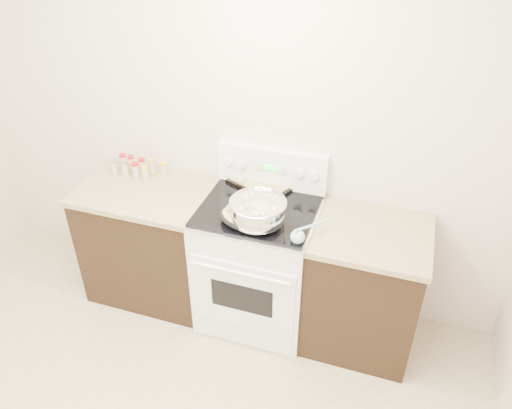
% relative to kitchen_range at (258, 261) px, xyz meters
% --- Properties ---
extents(room_shell, '(4.10, 3.60, 2.75)m').
position_rel_kitchen_range_xyz_m(room_shell, '(-0.35, -1.42, 1.21)').
color(room_shell, beige).
rests_on(room_shell, ground).
extents(counter_left, '(0.93, 0.67, 0.92)m').
position_rel_kitchen_range_xyz_m(counter_left, '(-0.83, 0.01, -0.03)').
color(counter_left, black).
rests_on(counter_left, ground).
extents(counter_right, '(0.73, 0.67, 0.92)m').
position_rel_kitchen_range_xyz_m(counter_right, '(0.73, 0.01, -0.03)').
color(counter_right, black).
rests_on(counter_right, ground).
extents(kitchen_range, '(0.78, 0.73, 1.22)m').
position_rel_kitchen_range_xyz_m(kitchen_range, '(0.00, 0.00, 0.00)').
color(kitchen_range, white).
rests_on(kitchen_range, ground).
extents(mixing_bowl, '(0.45, 0.45, 0.21)m').
position_rel_kitchen_range_xyz_m(mixing_bowl, '(0.05, -0.17, 0.53)').
color(mixing_bowl, silver).
rests_on(mixing_bowl, kitchen_range).
extents(roasting_pan, '(0.37, 0.31, 0.11)m').
position_rel_kitchen_range_xyz_m(roasting_pan, '(-0.04, -0.20, 0.50)').
color(roasting_pan, black).
rests_on(roasting_pan, kitchen_range).
extents(baking_sheet, '(0.51, 0.44, 0.06)m').
position_rel_kitchen_range_xyz_m(baking_sheet, '(-0.07, 0.28, 0.47)').
color(baking_sheet, black).
rests_on(baking_sheet, kitchen_range).
extents(wooden_spoon, '(0.20, 0.19, 0.04)m').
position_rel_kitchen_range_xyz_m(wooden_spoon, '(0.04, -0.01, 0.46)').
color(wooden_spoon, '#AD844F').
rests_on(wooden_spoon, kitchen_range).
extents(blue_ladle, '(0.18, 0.26, 0.11)m').
position_rel_kitchen_range_xyz_m(blue_ladle, '(0.33, -0.26, 0.49)').
color(blue_ladle, '#89BDCD').
rests_on(blue_ladle, kitchen_range).
extents(spice_jars, '(0.39, 0.15, 0.13)m').
position_rel_kitchen_range_xyz_m(spice_jars, '(-0.98, 0.16, 0.49)').
color(spice_jars, '#BFB28C').
rests_on(spice_jars, counter_left).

